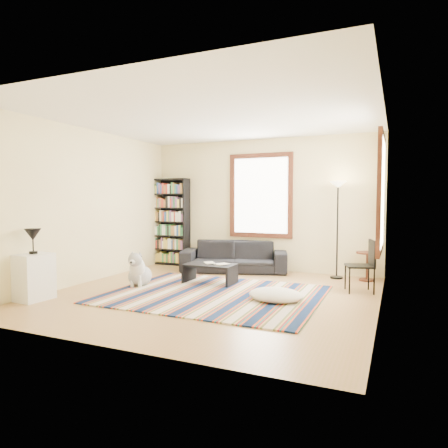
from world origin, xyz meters
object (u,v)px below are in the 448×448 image
at_px(bookshelf, 170,222).
at_px(folding_chair, 360,266).
at_px(sofa, 234,256).
at_px(white_cabinet, 34,277).
at_px(floor_lamp, 337,230).
at_px(side_table, 367,266).
at_px(coffee_table, 210,274).
at_px(floor_cushion, 276,295).
at_px(dog, 140,269).

bearing_deg(bookshelf, folding_chair, -15.64).
distance_m(sofa, folding_chair, 2.76).
distance_m(sofa, white_cabinet, 3.91).
xyz_separation_m(floor_lamp, side_table, (0.55, -0.02, -0.66)).
height_order(sofa, side_table, sofa).
relative_size(coffee_table, side_table, 1.67).
distance_m(side_table, white_cabinet, 5.71).
distance_m(coffee_table, floor_cushion, 1.62).
bearing_deg(bookshelf, coffee_table, -41.98).
relative_size(floor_cushion, side_table, 1.51).
height_order(bookshelf, floor_lamp, bookshelf).
height_order(floor_cushion, white_cabinet, white_cabinet).
xyz_separation_m(bookshelf, floor_cushion, (3.23, -2.36, -0.90)).
height_order(floor_cushion, folding_chair, folding_chair).
height_order(folding_chair, white_cabinet, folding_chair).
relative_size(sofa, floor_lamp, 1.18).
height_order(sofa, coffee_table, sofa).
relative_size(bookshelf, floor_cushion, 2.45).
bearing_deg(bookshelf, dog, -71.81).
bearing_deg(side_table, floor_lamp, 177.99).
height_order(sofa, floor_cushion, sofa).
bearing_deg(white_cabinet, floor_lamp, 45.76).
bearing_deg(bookshelf, floor_cushion, -36.14).
xyz_separation_m(coffee_table, dog, (-1.05, -0.65, 0.12)).
distance_m(bookshelf, floor_cushion, 4.10).
bearing_deg(side_table, floor_cushion, -117.53).
bearing_deg(white_cabinet, floor_cushion, 25.75).
height_order(side_table, dog, dog).
relative_size(folding_chair, white_cabinet, 1.23).
bearing_deg(dog, floor_lamp, 21.65).
height_order(floor_cushion, floor_lamp, floor_lamp).
bearing_deg(floor_lamp, coffee_table, -144.43).
bearing_deg(folding_chair, dog, 179.48).
bearing_deg(bookshelf, white_cabinet, -92.21).
distance_m(bookshelf, coffee_table, 2.54).
bearing_deg(white_cabinet, side_table, 41.93).
relative_size(coffee_table, folding_chair, 1.05).
bearing_deg(folding_chair, floor_lamp, 98.82).
xyz_separation_m(sofa, floor_cushion, (1.51, -2.09, -0.22)).
bearing_deg(side_table, dog, -150.21).
xyz_separation_m(bookshelf, floor_lamp, (3.81, -0.17, -0.07)).
bearing_deg(dog, side_table, 17.16).
relative_size(floor_lamp, side_table, 3.44).
height_order(floor_cushion, side_table, side_table).
bearing_deg(sofa, floor_cushion, -71.26).
distance_m(side_table, folding_chair, 1.03).
bearing_deg(sofa, bookshelf, 153.88).
bearing_deg(folding_chair, side_table, 70.21).
distance_m(sofa, coffee_table, 1.35).
relative_size(sofa, folding_chair, 2.55).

